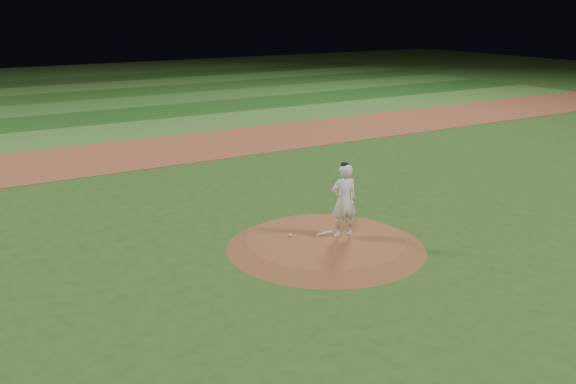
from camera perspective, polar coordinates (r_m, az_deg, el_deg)
The scene contains 12 objects.
ground at distance 17.86m, azimuth 3.37°, elevation -4.93°, with size 120.00×120.00×0.00m, color #2A511A.
infield_dirt_band at distance 29.93m, azimuth -12.13°, elevation 3.53°, with size 70.00×6.00×0.02m, color brown.
outfield_stripe_0 at distance 35.07m, azimuth -15.19°, elevation 5.18°, with size 70.00×5.00×0.02m, color #3F752A.
outfield_stripe_1 at distance 39.83m, azimuth -17.29°, elevation 6.29°, with size 70.00×5.00×0.02m, color #1D4B18.
outfield_stripe_2 at distance 44.63m, azimuth -18.95°, elevation 7.17°, with size 70.00×5.00×0.02m, color #326725.
outfield_stripe_3 at distance 49.48m, azimuth -20.29°, elevation 7.87°, with size 70.00×5.00×0.02m, color #214B18.
outfield_stripe_4 at distance 54.35m, azimuth -21.39°, elevation 8.44°, with size 70.00×5.00×0.02m, color #376825.
outfield_stripe_5 at distance 59.25m, azimuth -22.32°, elevation 8.91°, with size 70.00×5.00×0.02m, color #1F4014.
pitchers_mound at distance 17.82m, azimuth 3.38°, elevation -4.56°, with size 5.50×5.50×0.25m, color brown.
pitching_rubber at distance 18.15m, azimuth 3.25°, elevation -3.69°, with size 0.51×0.13×0.03m, color beige.
rosin_bag at distance 17.95m, azimuth 0.19°, elevation -3.84°, with size 0.12×0.12×0.06m, color silver.
pitcher_on_mound at distance 17.67m, azimuth 4.99°, elevation -0.75°, with size 0.84×0.63×2.13m.
Camera 1 is at (-9.58, -13.61, 6.49)m, focal length 40.00 mm.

